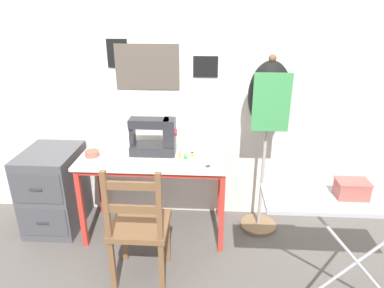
% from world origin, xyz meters
% --- Properties ---
extents(ground_plane, '(14.00, 14.00, 0.00)m').
position_xyz_m(ground_plane, '(0.00, 0.00, 0.00)').
color(ground_plane, '#5B5651').
extents(wall_back, '(10.00, 0.07, 2.55)m').
position_xyz_m(wall_back, '(-0.00, 0.64, 1.28)').
color(wall_back, silver).
rests_on(wall_back, ground_plane).
extents(sewing_table, '(1.20, 0.58, 0.73)m').
position_xyz_m(sewing_table, '(0.00, 0.27, 0.64)').
color(sewing_table, silver).
rests_on(sewing_table, ground_plane).
extents(sewing_machine, '(0.39, 0.17, 0.33)m').
position_xyz_m(sewing_machine, '(0.01, 0.32, 0.87)').
color(sewing_machine, '#28282D').
rests_on(sewing_machine, sewing_table).
extents(fabric_bowl, '(0.11, 0.11, 0.05)m').
position_xyz_m(fabric_bowl, '(-0.50, 0.24, 0.75)').
color(fabric_bowl, '#B25647').
rests_on(fabric_bowl, sewing_table).
extents(scissors, '(0.10, 0.11, 0.01)m').
position_xyz_m(scissors, '(0.46, 0.12, 0.73)').
color(scissors, silver).
rests_on(scissors, sewing_table).
extents(thread_spool_near_machine, '(0.03, 0.03, 0.04)m').
position_xyz_m(thread_spool_near_machine, '(0.22, 0.26, 0.75)').
color(thread_spool_near_machine, yellow).
rests_on(thread_spool_near_machine, sewing_table).
extents(thread_spool_mid_table, '(0.04, 0.04, 0.04)m').
position_xyz_m(thread_spool_mid_table, '(0.27, 0.23, 0.75)').
color(thread_spool_mid_table, green).
rests_on(thread_spool_mid_table, sewing_table).
extents(thread_spool_far_edge, '(0.03, 0.03, 0.04)m').
position_xyz_m(thread_spool_far_edge, '(0.32, 0.28, 0.75)').
color(thread_spool_far_edge, yellow).
rests_on(thread_spool_far_edge, sewing_table).
extents(wooden_chair, '(0.40, 0.38, 0.94)m').
position_xyz_m(wooden_chair, '(-0.02, -0.30, 0.44)').
color(wooden_chair, brown).
rests_on(wooden_chair, ground_plane).
extents(filing_cabinet, '(0.44, 0.57, 0.72)m').
position_xyz_m(filing_cabinet, '(-0.91, 0.32, 0.36)').
color(filing_cabinet, '#4C4C51').
rests_on(filing_cabinet, ground_plane).
extents(dress_form, '(0.33, 0.32, 1.53)m').
position_xyz_m(dress_form, '(0.91, 0.39, 1.13)').
color(dress_form, '#846647').
rests_on(dress_form, ground_plane).
extents(ironing_board, '(1.20, 0.30, 0.86)m').
position_xyz_m(ironing_board, '(1.38, -0.53, 0.81)').
color(ironing_board, '#ADB2B7').
rests_on(ironing_board, ground_plane).
extents(storage_box, '(0.18, 0.12, 0.10)m').
position_xyz_m(storage_box, '(1.27, -0.50, 0.91)').
color(storage_box, '#AD564C').
rests_on(storage_box, ironing_board).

